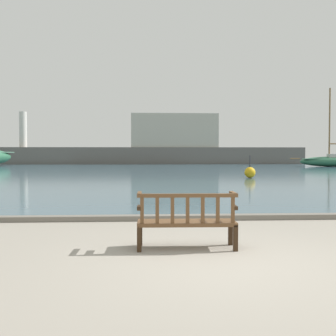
% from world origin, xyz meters
% --- Properties ---
extents(ground_plane, '(160.00, 160.00, 0.00)m').
position_xyz_m(ground_plane, '(0.00, 0.00, 0.00)').
color(ground_plane, gray).
extents(harbor_water, '(100.00, 80.00, 0.08)m').
position_xyz_m(harbor_water, '(0.00, 44.00, 0.04)').
color(harbor_water, '#385666').
rests_on(harbor_water, ground).
extents(quay_edge_kerb, '(40.00, 0.30, 0.12)m').
position_xyz_m(quay_edge_kerb, '(0.00, 3.85, 0.06)').
color(quay_edge_kerb, slate).
rests_on(quay_edge_kerb, ground).
extents(park_bench, '(1.61, 0.56, 0.92)m').
position_xyz_m(park_bench, '(-0.42, 0.91, 0.47)').
color(park_bench, '#322113').
rests_on(park_bench, ground).
extents(sailboat_far_starboard, '(7.94, 2.23, 8.68)m').
position_xyz_m(sailboat_far_starboard, '(19.57, 39.63, 0.76)').
color(sailboat_far_starboard, '#2D6647').
rests_on(sailboat_far_starboard, harbor_water).
extents(channel_buoy, '(0.65, 0.65, 1.35)m').
position_xyz_m(channel_buoy, '(5.22, 18.98, 0.41)').
color(channel_buoy, gold).
rests_on(channel_buoy, harbor_water).
extents(far_breakwater, '(41.88, 2.40, 7.13)m').
position_xyz_m(far_breakwater, '(0.72, 51.78, 2.31)').
color(far_breakwater, '#66605B').
rests_on(far_breakwater, ground).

